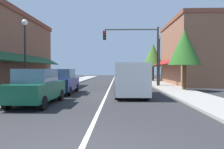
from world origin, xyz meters
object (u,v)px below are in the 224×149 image
object	(u,v)px
van_in_lane	(130,79)
tree_right_far	(153,55)
traffic_signal_mast_arm	(139,46)
tree_right_near	(184,48)
parked_car_second_left	(62,81)
street_lamp_right_mid	(159,53)
street_lamp_left_near	(25,45)
parked_car_nearest_left	(37,87)

from	to	relation	value
van_in_lane	tree_right_far	bearing A→B (deg)	74.81
traffic_signal_mast_arm	tree_right_near	bearing A→B (deg)	-51.44
parked_car_second_left	street_lamp_right_mid	world-z (taller)	street_lamp_right_mid
street_lamp_left_near	tree_right_far	xyz separation A→B (m)	(10.74, 17.03, 0.52)
tree_right_near	tree_right_far	distance (m)	12.85
traffic_signal_mast_arm	parked_car_second_left	bearing A→B (deg)	-134.64
parked_car_second_left	tree_right_near	distance (m)	9.93
van_in_lane	tree_right_far	distance (m)	16.82
parked_car_nearest_left	street_lamp_left_near	world-z (taller)	street_lamp_left_near
van_in_lane	traffic_signal_mast_arm	distance (m)	7.99
traffic_signal_mast_arm	street_lamp_left_near	bearing A→B (deg)	-133.60
parked_car_nearest_left	tree_right_far	xyz separation A→B (m)	(9.00, 19.57, 2.88)
van_in_lane	tree_right_near	xyz separation A→B (m)	(4.54, 3.24, 2.33)
traffic_signal_mast_arm	street_lamp_right_mid	distance (m)	2.20
traffic_signal_mast_arm	street_lamp_left_near	world-z (taller)	traffic_signal_mast_arm
parked_car_second_left	street_lamp_left_near	world-z (taller)	street_lamp_left_near
tree_right_far	street_lamp_right_mid	bearing A→B (deg)	-95.46
parked_car_second_left	street_lamp_left_near	size ratio (longest dim) A/B	0.86
van_in_lane	street_lamp_right_mid	bearing A→B (deg)	65.19
traffic_signal_mast_arm	street_lamp_left_near	xyz separation A→B (m)	(-7.85, -8.24, -0.88)
tree_right_far	street_lamp_left_near	bearing A→B (deg)	-122.24
street_lamp_right_mid	tree_right_near	distance (m)	4.41
van_in_lane	tree_right_near	world-z (taller)	tree_right_near
parked_car_second_left	street_lamp_right_mid	bearing A→B (deg)	36.53
parked_car_nearest_left	street_lamp_left_near	size ratio (longest dim) A/B	0.85
traffic_signal_mast_arm	parked_car_nearest_left	bearing A→B (deg)	-119.52
parked_car_second_left	van_in_lane	xyz separation A→B (m)	(4.80, -1.11, 0.27)
street_lamp_left_near	parked_car_second_left	bearing A→B (deg)	49.76
tree_right_near	tree_right_far	world-z (taller)	tree_right_far
parked_car_second_left	traffic_signal_mast_arm	world-z (taller)	traffic_signal_mast_arm
parked_car_second_left	traffic_signal_mast_arm	size ratio (longest dim) A/B	0.69
parked_car_nearest_left	tree_right_far	distance (m)	21.73
parked_car_second_left	street_lamp_left_near	bearing A→B (deg)	-131.69
street_lamp_left_near	street_lamp_right_mid	xyz separation A→B (m)	(9.92, 8.45, 0.19)
tree_right_near	street_lamp_left_near	bearing A→B (deg)	-159.29
van_in_lane	traffic_signal_mast_arm	world-z (taller)	traffic_signal_mast_arm
parked_car_nearest_left	street_lamp_right_mid	bearing A→B (deg)	53.41
tree_right_far	van_in_lane	bearing A→B (deg)	-104.63
parked_car_second_left	tree_right_far	xyz separation A→B (m)	(9.00, 14.97, 2.88)
street_lamp_left_near	tree_right_near	bearing A→B (deg)	20.71
street_lamp_right_mid	tree_right_near	size ratio (longest dim) A/B	1.04
parked_car_nearest_left	parked_car_second_left	world-z (taller)	same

